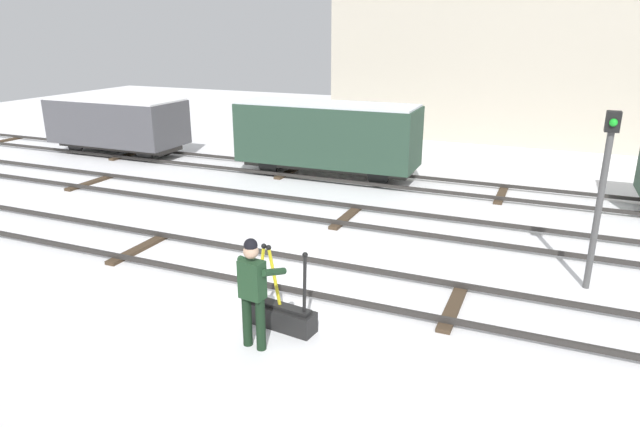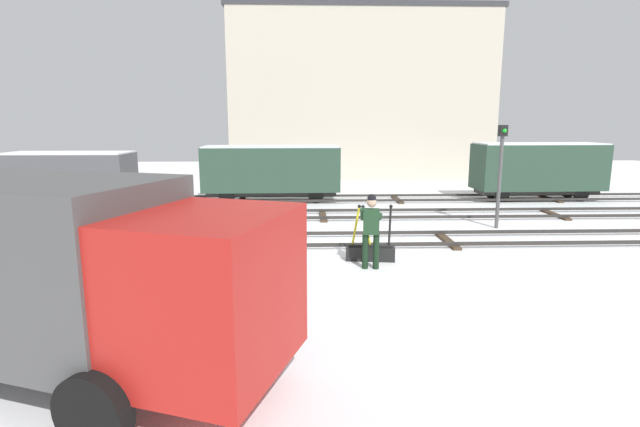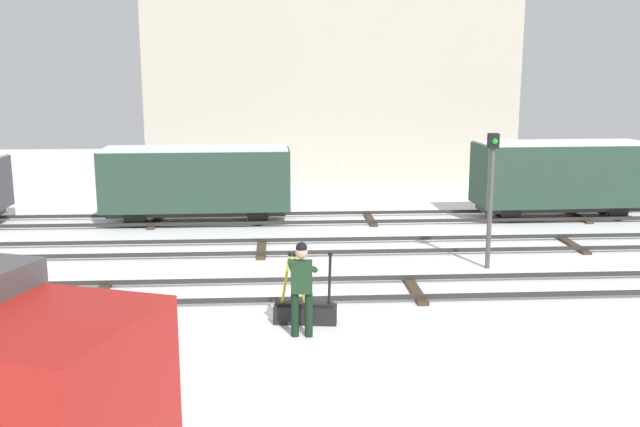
{
  "view_description": "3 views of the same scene",
  "coord_description": "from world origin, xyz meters",
  "px_view_note": "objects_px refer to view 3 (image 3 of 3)",
  "views": [
    {
      "loc": [
        4.86,
        -9.22,
        4.78
      ],
      "look_at": [
        0.67,
        0.57,
        1.24
      ],
      "focal_mm": 31.47,
      "sensor_mm": 36.0,
      "label": 1
    },
    {
      "loc": [
        -0.74,
        -13.71,
        3.49
      ],
      "look_at": [
        -0.24,
        0.27,
        0.83
      ],
      "focal_mm": 27.11,
      "sensor_mm": 36.0,
      "label": 2
    },
    {
      "loc": [
        0.44,
        -15.18,
        4.94
      ],
      "look_at": [
        1.46,
        1.4,
        1.55
      ],
      "focal_mm": 39.97,
      "sensor_mm": 36.0,
      "label": 3
    }
  ],
  "objects_px": {
    "freight_car_back_track": "(561,175)",
    "switch_lever_frame": "(305,311)",
    "freight_car_far_end": "(197,180)",
    "rail_worker": "(302,283)",
    "signal_post": "(491,186)"
  },
  "relations": [
    {
      "from": "freight_car_back_track",
      "to": "freight_car_far_end",
      "type": "distance_m",
      "value": 11.98
    },
    {
      "from": "freight_car_back_track",
      "to": "freight_car_far_end",
      "type": "height_order",
      "value": "freight_car_back_track"
    },
    {
      "from": "rail_worker",
      "to": "freight_car_far_end",
      "type": "xyz_separation_m",
      "value": [
        -3.01,
        10.18,
        0.37
      ]
    },
    {
      "from": "switch_lever_frame",
      "to": "freight_car_back_track",
      "type": "xyz_separation_m",
      "value": [
        8.88,
        9.49,
        1.22
      ]
    },
    {
      "from": "switch_lever_frame",
      "to": "freight_car_far_end",
      "type": "bearing_deg",
      "value": 115.31
    },
    {
      "from": "rail_worker",
      "to": "signal_post",
      "type": "height_order",
      "value": "signal_post"
    },
    {
      "from": "switch_lever_frame",
      "to": "signal_post",
      "type": "bearing_deg",
      "value": 44.79
    },
    {
      "from": "freight_car_far_end",
      "to": "rail_worker",
      "type": "bearing_deg",
      "value": -74.52
    },
    {
      "from": "freight_car_back_track",
      "to": "switch_lever_frame",
      "type": "bearing_deg",
      "value": -134.81
    },
    {
      "from": "switch_lever_frame",
      "to": "signal_post",
      "type": "height_order",
      "value": "signal_post"
    },
    {
      "from": "signal_post",
      "to": "switch_lever_frame",
      "type": "bearing_deg",
      "value": -142.43
    },
    {
      "from": "freight_car_back_track",
      "to": "freight_car_far_end",
      "type": "xyz_separation_m",
      "value": [
        -11.98,
        -0.0,
        -0.05
      ]
    },
    {
      "from": "rail_worker",
      "to": "signal_post",
      "type": "bearing_deg",
      "value": 49.13
    },
    {
      "from": "rail_worker",
      "to": "freight_car_far_end",
      "type": "height_order",
      "value": "freight_car_far_end"
    },
    {
      "from": "freight_car_back_track",
      "to": "freight_car_far_end",
      "type": "relative_size",
      "value": 0.95
    }
  ]
}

